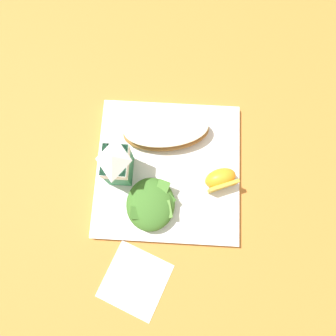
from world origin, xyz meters
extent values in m
plane|color=#C67A33|center=(0.00, 0.00, 0.00)|extent=(3.00, 3.00, 0.00)
cube|color=white|center=(0.00, 0.00, 0.01)|extent=(0.28, 0.28, 0.02)
ellipsoid|color=#A87038|center=(0.07, 0.01, 0.03)|extent=(0.10, 0.18, 0.03)
ellipsoid|color=maroon|center=(0.07, 0.01, 0.04)|extent=(0.09, 0.17, 0.01)
ellipsoid|color=beige|center=(0.07, 0.01, 0.05)|extent=(0.10, 0.17, 0.01)
ellipsoid|color=#3D7028|center=(-0.07, 0.03, 0.04)|extent=(0.10, 0.09, 0.04)
cube|color=#4C8433|center=(-0.05, 0.01, 0.05)|extent=(0.04, 0.03, 0.01)
cube|color=#4C8433|center=(-0.07, 0.04, 0.04)|extent=(0.04, 0.04, 0.01)
cube|color=#3D7028|center=(-0.09, 0.05, 0.05)|extent=(0.02, 0.03, 0.01)
cube|color=#5B8E3D|center=(-0.08, 0.00, 0.05)|extent=(0.04, 0.03, 0.01)
cube|color=#3D7028|center=(-0.06, 0.00, 0.04)|extent=(0.04, 0.04, 0.01)
cube|color=#2D8451|center=(-0.01, 0.09, 0.06)|extent=(0.06, 0.04, 0.09)
cube|color=white|center=(-0.01, 0.09, 0.09)|extent=(0.06, 0.05, 0.03)
pyramid|color=white|center=(-0.01, 0.09, 0.12)|extent=(0.06, 0.04, 0.02)
ellipsoid|color=orange|center=(-0.02, -0.10, 0.04)|extent=(0.06, 0.07, 0.04)
cube|color=gold|center=(-0.03, -0.11, 0.04)|extent=(0.03, 0.06, 0.03)
cube|color=white|center=(-0.21, 0.05, 0.00)|extent=(0.14, 0.14, 0.00)
camera|label=1|loc=(-0.13, -0.01, 0.59)|focal=32.11mm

